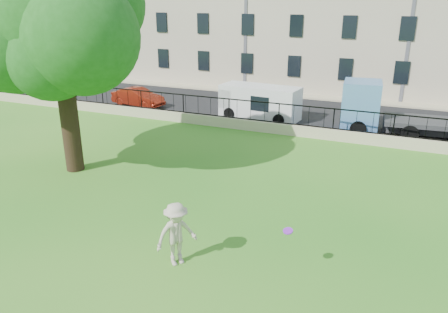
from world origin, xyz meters
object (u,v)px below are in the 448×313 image
at_px(red_sedan, 138,97).
at_px(tree, 55,18).
at_px(man, 176,234).
at_px(blue_truck, 407,110).
at_px(white_van, 260,102).
at_px(frisbee, 288,231).

bearing_deg(red_sedan, tree, -153.15).
bearing_deg(man, blue_truck, 17.54).
height_order(tree, man, tree).
height_order(tree, white_van, tree).
height_order(white_van, blue_truck, blue_truck).
distance_m(man, white_van, 16.37).
height_order(man, red_sedan, man).
bearing_deg(white_van, tree, -107.75).
height_order(tree, red_sedan, tree).
xyz_separation_m(tree, man, (7.85, -4.70, -5.49)).
bearing_deg(red_sedan, blue_truck, -82.95).
xyz_separation_m(man, red_sedan, (-11.87, 15.87, -0.32)).
bearing_deg(tree, frisbee, -20.33).
xyz_separation_m(man, frisbee, (3.01, 0.68, 0.43)).
distance_m(tree, blue_truck, 18.12).
bearing_deg(red_sedan, frisbee, -128.54).
relative_size(tree, blue_truck, 1.43).
bearing_deg(frisbee, white_van, 111.26).
bearing_deg(blue_truck, red_sedan, 174.82).
xyz_separation_m(red_sedan, white_van, (8.88, 0.23, 0.40)).
bearing_deg(frisbee, blue_truck, 80.65).
bearing_deg(frisbee, red_sedan, 134.41).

